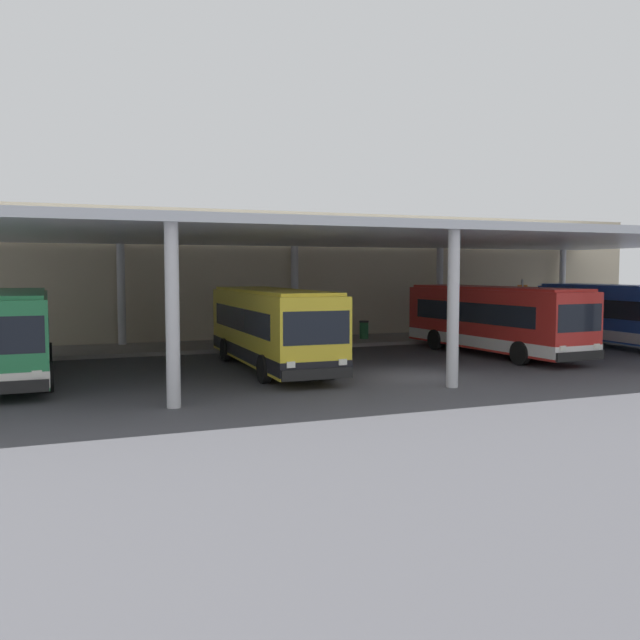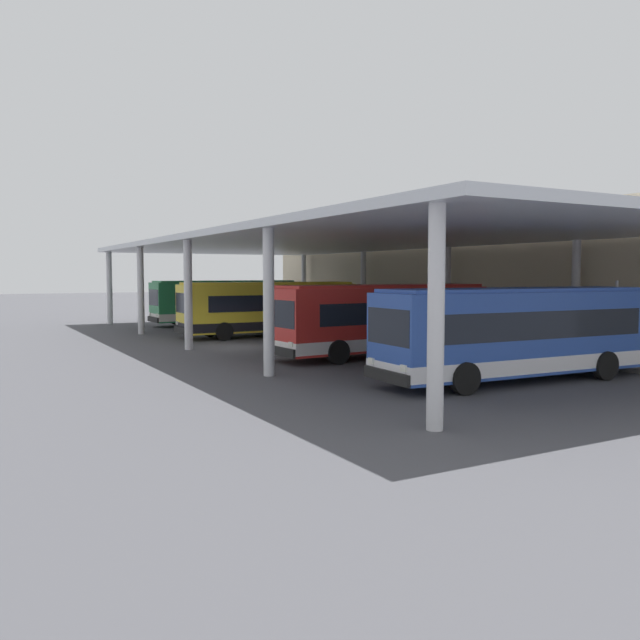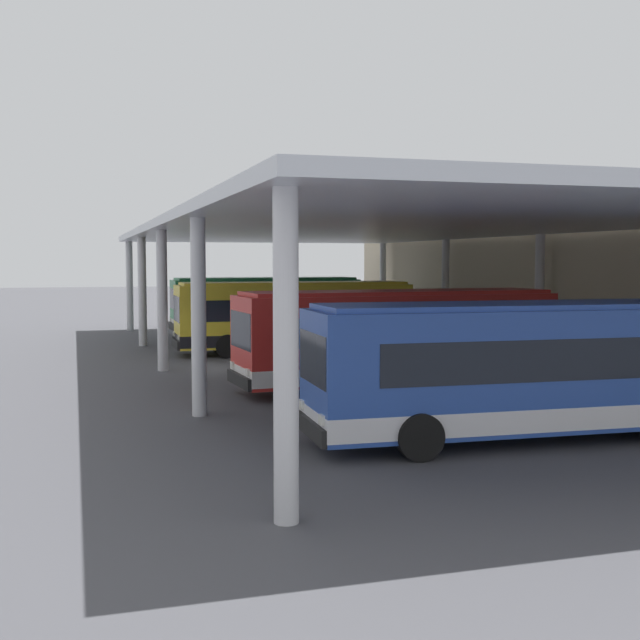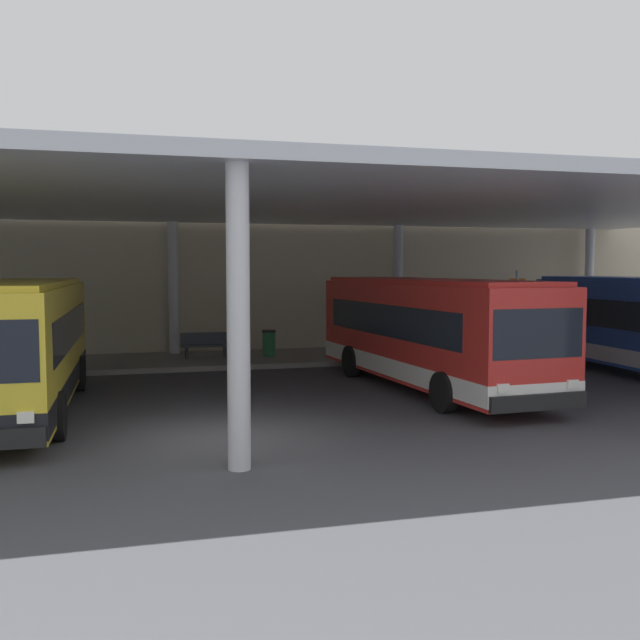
% 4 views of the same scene
% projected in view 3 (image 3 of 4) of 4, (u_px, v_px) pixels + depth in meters
% --- Properties ---
extents(ground_plane, '(200.00, 200.00, 0.00)m').
position_uv_depth(ground_plane, '(229.00, 368.00, 31.20)').
color(ground_plane, '#47474C').
extents(platform_kerb, '(42.00, 4.50, 0.18)m').
position_uv_depth(platform_kerb, '(502.00, 355.00, 34.59)').
color(platform_kerb, gray).
rests_on(platform_kerb, ground).
extents(station_building_facade, '(48.00, 1.60, 7.22)m').
position_uv_depth(station_building_facade, '(570.00, 272.00, 35.27)').
color(station_building_facade, '#C1B293').
rests_on(station_building_facade, ground).
extents(canopy_shelter, '(40.00, 17.00, 5.55)m').
position_uv_depth(canopy_shelter, '(364.00, 231.00, 32.40)').
color(canopy_shelter, silver).
rests_on(canopy_shelter, ground).
extents(bus_nearest_bay, '(2.81, 10.56, 3.17)m').
position_uv_depth(bus_nearest_bay, '(266.00, 304.00, 45.65)').
color(bus_nearest_bay, '#28844C').
rests_on(bus_nearest_bay, ground).
extents(bus_second_bay, '(2.83, 10.56, 3.17)m').
position_uv_depth(bus_second_bay, '(294.00, 316.00, 36.35)').
color(bus_second_bay, yellow).
rests_on(bus_second_bay, ground).
extents(bus_middle_bay, '(3.18, 10.66, 3.17)m').
position_uv_depth(bus_middle_bay, '(398.00, 338.00, 26.10)').
color(bus_middle_bay, red).
rests_on(bus_middle_bay, ground).
extents(bus_far_bay, '(3.03, 10.63, 3.17)m').
position_uv_depth(bus_far_bay, '(533.00, 369.00, 18.60)').
color(bus_far_bay, '#284CA8').
rests_on(bus_far_bay, ground).
extents(bench_waiting, '(1.80, 0.45, 0.92)m').
position_uv_depth(bench_waiting, '(516.00, 344.00, 33.59)').
color(bench_waiting, '#383D47').
rests_on(bench_waiting, platform_kerb).
extents(trash_bin, '(0.52, 0.52, 0.98)m').
position_uv_depth(trash_bin, '(543.00, 350.00, 31.30)').
color(trash_bin, '#236638').
rests_on(trash_bin, platform_kerb).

